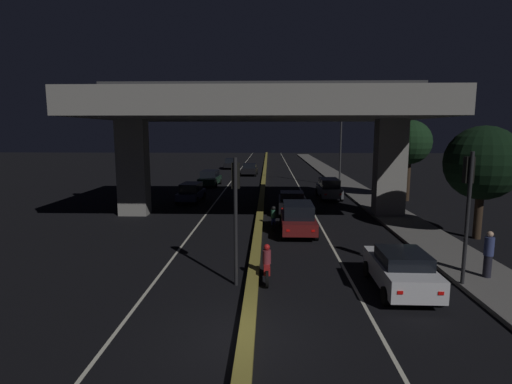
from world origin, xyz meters
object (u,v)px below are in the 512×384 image
Objects in this scene: motorcycle_blue_filtering_mid at (273,219)px; car_white_lead at (401,270)px; car_dark_green_second_oncoming at (210,178)px; car_black_fourth_oncoming at (231,163)px; traffic_light_right_of_median at (468,196)px; car_grey_fourth at (329,188)px; car_dark_blue_lead_oncoming at (191,192)px; car_black_third at (292,202)px; car_dark_red_second at (298,218)px; car_black_third_oncoming at (250,169)px; motorcycle_red_filtering_near at (267,266)px; pedestrian_on_sidewalk at (488,254)px; traffic_light_left_of_median at (236,199)px; street_lamp at (337,139)px.

car_white_lead is at bearing -152.61° from motorcycle_blue_filtering_mid.
car_black_fourth_oncoming is at bearing -178.07° from car_dark_green_second_oncoming.
car_black_fourth_oncoming is at bearing 13.48° from car_white_lead.
car_black_fourth_oncoming is 2.29× the size of motorcycle_blue_filtering_mid.
car_grey_fourth is at bearing 95.64° from traffic_light_right_of_median.
car_black_third is at bearing 63.41° from car_dark_blue_lead_oncoming.
traffic_light_right_of_median reaches higher than car_dark_green_second_oncoming.
car_white_lead is 0.90× the size of car_grey_fourth.
car_dark_red_second reaches higher than car_black_third_oncoming.
car_black_third reaches higher than motorcycle_red_filtering_near.
car_dark_green_second_oncoming is at bearing 11.27° from motorcycle_red_filtering_near.
car_white_lead is at bearing 34.00° from car_dark_blue_lead_oncoming.
traffic_light_right_of_median reaches higher than car_black_third.
motorcycle_blue_filtering_mid is (6.60, -18.99, -0.26)m from car_dark_green_second_oncoming.
pedestrian_on_sidewalk is (14.46, -47.08, 0.23)m from car_black_fourth_oncoming.
pedestrian_on_sidewalk is at bearing 3.59° from traffic_light_left_of_median.
motorcycle_red_filtering_near is at bearing -178.23° from pedestrian_on_sidewalk.
traffic_light_left_of_median reaches higher than pedestrian_on_sidewalk.
car_dark_red_second is 1.78m from motorcycle_blue_filtering_mid.
traffic_light_left_of_median is at bearing 161.94° from car_grey_fourth.
pedestrian_on_sidewalk is (1.26, -27.54, -3.91)m from street_lamp.
car_black_fourth_oncoming is 2.27× the size of pedestrian_on_sidewalk.
car_black_third_oncoming reaches higher than car_dark_blue_lead_oncoming.
traffic_light_right_of_median is 39.67m from car_black_third_oncoming.
traffic_light_right_of_median is 28.19m from street_lamp.
car_dark_blue_lead_oncoming is (-11.66, -2.04, -0.07)m from car_grey_fourth.
traffic_light_right_of_median is 1.15× the size of car_dark_green_second_oncoming.
motorcycle_blue_filtering_mid is (6.28, -38.86, -0.27)m from car_black_fourth_oncoming.
car_black_third_oncoming is (3.86, 20.44, -0.00)m from car_dark_blue_lead_oncoming.
car_dark_blue_lead_oncoming is at bearing 2.19° from car_dark_green_second_oncoming.
car_dark_red_second is 1.09× the size of car_black_third_oncoming.
traffic_light_right_of_median is at bearing 28.76° from car_dark_green_second_oncoming.
motorcycle_blue_filtering_mid is at bearing -109.72° from street_lamp.
traffic_light_right_of_median reaches higher than pedestrian_on_sidewalk.
car_black_third is at bearing 77.99° from traffic_light_left_of_median.
car_black_third_oncoming is (3.75, 10.54, -0.03)m from car_dark_green_second_oncoming.
car_black_third_oncoming is at bearing 104.28° from traffic_light_right_of_median.
traffic_light_right_of_median reaches higher than car_white_lead.
car_grey_fourth is (3.57, 12.21, -0.02)m from car_dark_red_second.
traffic_light_left_of_median is 2.93m from motorcycle_red_filtering_near.
car_black_third reaches higher than motorcycle_blue_filtering_mid.
car_dark_green_second_oncoming is at bearing 100.37° from traffic_light_left_of_median.
car_black_fourth_oncoming is at bearing 105.47° from traffic_light_right_of_median.
car_dark_green_second_oncoming is (-13.52, 27.83, -2.60)m from traffic_light_right_of_median.
traffic_light_right_of_median reaches higher than motorcycle_red_filtering_near.
car_dark_green_second_oncoming is at bearing -0.85° from car_black_fourth_oncoming.
traffic_light_left_of_median is at bearing 171.62° from motorcycle_blue_filtering_mid.
street_lamp reaches higher than traffic_light_left_of_median.
car_dark_green_second_oncoming reaches higher than car_black_fourth_oncoming.
street_lamp is 14.75m from car_black_third_oncoming.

